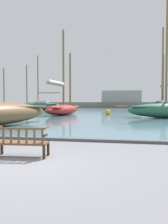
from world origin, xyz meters
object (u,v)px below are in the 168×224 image
(sailboat_nearest_starboard, at_px, (162,104))
(sailboat_distant_harbor, at_px, (63,108))
(sailboat_mid_starboard, at_px, (168,109))
(channel_buoy, at_px, (108,112))
(sailboat_centre_channel, at_px, (39,105))
(park_bench, at_px, (21,142))

(sailboat_nearest_starboard, bearing_deg, sailboat_distant_harbor, -129.34)
(sailboat_mid_starboard, height_order, channel_buoy, sailboat_mid_starboard)
(sailboat_centre_channel, bearing_deg, park_bench, -68.54)
(sailboat_mid_starboard, bearing_deg, park_bench, -112.98)
(sailboat_distant_harbor, bearing_deg, park_bench, -77.19)
(sailboat_nearest_starboard, bearing_deg, sailboat_centre_channel, -176.52)
(park_bench, relative_size, sailboat_distant_harbor, 0.15)
(sailboat_mid_starboard, bearing_deg, channel_buoy, 144.27)
(park_bench, bearing_deg, sailboat_nearest_starboard, 75.33)
(park_bench, xyz_separation_m, sailboat_distant_harbor, (-4.88, 21.46, 0.55))
(sailboat_nearest_starboard, bearing_deg, sailboat_mid_starboard, -97.63)
(sailboat_mid_starboard, distance_m, sailboat_nearest_starboard, 22.73)
(sailboat_mid_starboard, relative_size, sailboat_nearest_starboard, 0.73)
(sailboat_distant_harbor, distance_m, channel_buoy, 5.92)
(park_bench, relative_size, sailboat_nearest_starboard, 0.10)
(park_bench, xyz_separation_m, channel_buoy, (0.91, 22.52, -0.04))
(sailboat_centre_channel, distance_m, sailboat_distant_harbor, 20.12)
(sailboat_distant_harbor, relative_size, sailboat_nearest_starboard, 0.66)
(sailboat_distant_harbor, bearing_deg, sailboat_mid_starboard, -16.62)
(sailboat_centre_channel, bearing_deg, sailboat_mid_starboard, -42.66)
(sailboat_centre_channel, height_order, sailboat_nearest_starboard, sailboat_nearest_starboard)
(park_bench, distance_m, sailboat_distant_harbor, 22.02)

